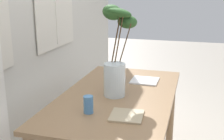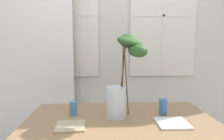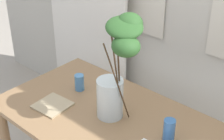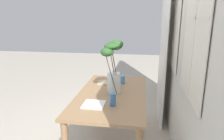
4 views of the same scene
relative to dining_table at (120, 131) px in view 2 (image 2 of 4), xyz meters
The scene contains 8 objects.
back_wall_with_windows 1.22m from the dining_table, 90.00° to the left, with size 4.88×0.14×2.99m.
curtain_sheer_side 1.28m from the dining_table, 143.10° to the left, with size 0.92×0.03×2.34m, color white.
dining_table is the anchor object (origin of this frame).
vase_with_branches 0.46m from the dining_table, 39.86° to the left, with size 0.35×0.32×0.72m.
drinking_glass_blue_left 0.45m from the dining_table, 166.07° to the left, with size 0.07×0.07×0.12m, color #4C84BC.
drinking_glass_blue_right 0.43m from the dining_table, ahead, with size 0.07×0.07×0.14m, color #386BAD.
plate_square_left 0.44m from the dining_table, 157.29° to the right, with size 0.21×0.21×0.01m, color tan.
plate_square_right 0.43m from the dining_table, 20.57° to the right, with size 0.24×0.24×0.01m, color white.
Camera 2 is at (-0.15, -1.60, 1.37)m, focal length 32.18 mm.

